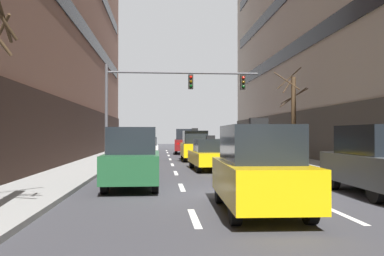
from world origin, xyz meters
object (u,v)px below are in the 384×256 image
(traffic_signal_0, at_px, (163,92))
(taxi_driving_3, at_px, (210,155))
(car_driving_4, at_px, (147,147))
(street_tree_0, at_px, (293,116))
(car_driving_1, at_px, (185,142))
(car_parked_1, at_px, (378,160))
(taxi_driving_2, at_px, (259,169))
(taxi_driving_5, at_px, (195,146))
(car_driving_0, at_px, (133,158))

(traffic_signal_0, bearing_deg, taxi_driving_3, -52.82)
(taxi_driving_3, xyz_separation_m, car_driving_4, (-3.55, 12.01, -0.01))
(taxi_driving_3, distance_m, street_tree_0, 8.22)
(car_driving_4, bearing_deg, car_driving_1, 52.06)
(car_parked_1, bearing_deg, street_tree_0, 81.27)
(car_driving_4, distance_m, street_tree_0, 12.03)
(taxi_driving_2, bearing_deg, taxi_driving_3, 88.79)
(taxi_driving_2, distance_m, taxi_driving_3, 10.83)
(taxi_driving_5, bearing_deg, car_driving_4, 124.52)
(taxi_driving_2, bearing_deg, car_driving_1, 89.93)
(taxi_driving_5, distance_m, street_tree_0, 6.80)
(car_driving_1, bearing_deg, street_tree_0, -60.89)
(car_driving_4, xyz_separation_m, taxi_driving_5, (3.39, -4.93, 0.24))
(car_driving_1, distance_m, car_driving_4, 5.47)
(car_driving_1, height_order, street_tree_0, street_tree_0)
(car_driving_1, xyz_separation_m, traffic_signal_0, (-2.16, -13.21, 3.12))
(car_driving_1, bearing_deg, taxi_driving_3, -89.31)
(car_parked_1, distance_m, traffic_signal_0, 13.67)
(traffic_signal_0, bearing_deg, taxi_driving_5, 61.10)
(car_driving_4, relative_size, traffic_signal_0, 0.47)
(car_driving_1, height_order, taxi_driving_3, car_driving_1)
(taxi_driving_2, bearing_deg, car_driving_4, 98.28)
(car_driving_4, bearing_deg, car_parked_1, -70.04)
(taxi_driving_2, bearing_deg, car_parked_1, 28.01)
(car_driving_1, xyz_separation_m, car_parked_1, (4.13, -24.93, -0.08))
(taxi_driving_2, xyz_separation_m, car_parked_1, (4.17, 2.22, 0.03))
(car_driving_1, relative_size, taxi_driving_2, 1.11)
(car_driving_0, xyz_separation_m, street_tree_0, (9.50, 11.44, 1.98))
(car_driving_4, bearing_deg, street_tree_0, -35.73)
(traffic_signal_0, bearing_deg, street_tree_0, 13.44)
(car_driving_0, height_order, street_tree_0, street_tree_0)
(traffic_signal_0, bearing_deg, car_parked_1, -61.77)
(car_driving_0, relative_size, taxi_driving_3, 0.99)
(taxi_driving_3, xyz_separation_m, car_parked_1, (3.94, -8.61, 0.26))
(taxi_driving_3, bearing_deg, car_driving_0, -118.61)
(taxi_driving_5, relative_size, traffic_signal_0, 0.48)
(car_driving_1, distance_m, street_tree_0, 12.97)
(taxi_driving_3, height_order, car_parked_1, car_parked_1)
(car_driving_1, height_order, taxi_driving_2, car_driving_1)
(car_driving_1, xyz_separation_m, street_tree_0, (6.24, -11.21, 1.88))
(taxi_driving_2, height_order, street_tree_0, street_tree_0)
(taxi_driving_2, bearing_deg, traffic_signal_0, 98.67)
(car_driving_0, distance_m, car_driving_1, 22.88)
(taxi_driving_3, bearing_deg, traffic_signal_0, 127.18)
(taxi_driving_3, height_order, car_driving_4, taxi_driving_3)
(car_driving_4, height_order, car_parked_1, car_parked_1)
(taxi_driving_2, xyz_separation_m, street_tree_0, (6.27, 15.94, 1.99))
(car_driving_1, xyz_separation_m, taxi_driving_5, (0.04, -9.24, -0.10))
(car_driving_4, relative_size, street_tree_0, 0.69)
(car_driving_0, bearing_deg, taxi_driving_3, 61.39)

